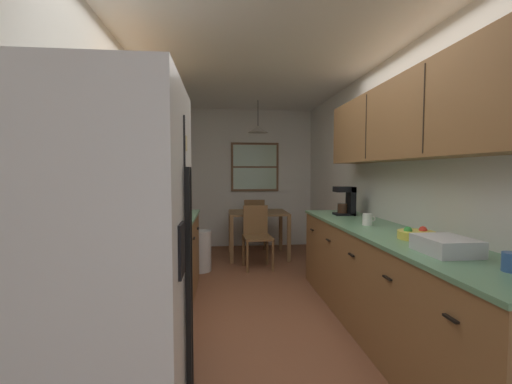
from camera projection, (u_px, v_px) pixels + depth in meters
name	position (u px, v px, depth m)	size (l,w,h in m)	color
ground_plane	(257.00, 295.00, 3.87)	(12.00, 12.00, 0.00)	brown
wall_left	(132.00, 183.00, 3.66)	(0.10, 9.00, 2.55)	silver
wall_right	(373.00, 183.00, 3.93)	(0.10, 9.00, 2.55)	silver
wall_back	(242.00, 178.00, 6.43)	(4.40, 0.10, 2.55)	silver
ceiling_slab	(257.00, 63.00, 3.72)	(4.40, 9.00, 0.08)	white
refrigerator	(104.00, 282.00, 1.55)	(0.76, 0.80, 1.80)	white
stove_range	(134.00, 309.00, 2.31)	(0.66, 0.65, 1.10)	black
microwave_over_range	(112.00, 135.00, 2.23)	(0.39, 0.63, 0.31)	white
counter_left	(164.00, 262.00, 3.57)	(0.64, 1.89, 0.90)	olive
upper_cabinets_left	(147.00, 125.00, 3.43)	(0.33, 1.97, 0.72)	olive
counter_right	(386.00, 283.00, 2.92)	(0.64, 3.15, 0.90)	olive
upper_cabinets_right	(409.00, 119.00, 2.80)	(0.33, 2.83, 0.66)	olive
dining_table	(258.00, 219.00, 5.59)	(0.94, 0.80, 0.75)	brown
dining_chair_near	(257.00, 233.00, 4.98)	(0.43, 0.43, 0.90)	brown
dining_chair_far	(255.00, 221.00, 6.20)	(0.45, 0.45, 0.90)	brown
pendant_light	(258.00, 129.00, 5.50)	(0.33, 0.33, 0.52)	black
back_window	(255.00, 167.00, 6.36)	(0.89, 0.05, 0.90)	brown
trash_bin	(200.00, 251.00, 4.80)	(0.31, 0.31, 0.57)	silver
storage_canister	(147.00, 222.00, 2.77)	(0.11, 0.11, 0.19)	#265999
dish_towel	(189.00, 294.00, 2.50)	(0.02, 0.16, 0.24)	beige
coffee_maker	(347.00, 200.00, 3.93)	(0.22, 0.18, 0.33)	black
mug_by_coffeemaker	(512.00, 262.00, 1.71)	(0.12, 0.09, 0.10)	#335999
mug_spare	(367.00, 219.00, 3.19)	(0.12, 0.09, 0.11)	white
fruit_bowl	(416.00, 234.00, 2.53)	(0.27, 0.27, 0.09)	#E5D14C
dish_rack	(446.00, 245.00, 2.08)	(0.28, 0.34, 0.10)	silver
table_serving_bowl	(254.00, 210.00, 5.58)	(0.17, 0.17, 0.06)	#E0D14C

